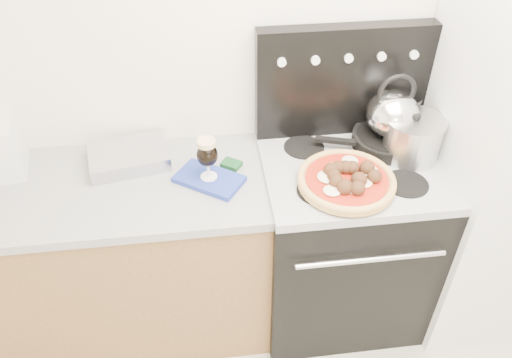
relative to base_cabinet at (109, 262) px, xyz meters
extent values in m
cube|color=silver|center=(1.02, 0.30, 0.82)|extent=(3.50, 0.01, 2.50)
cube|color=brown|center=(0.00, 0.00, 0.00)|extent=(1.45, 0.60, 0.86)
cube|color=#989898|center=(0.00, 0.00, 0.45)|extent=(1.48, 0.63, 0.04)
cube|color=black|center=(1.10, -0.02, 0.01)|extent=(0.76, 0.65, 0.88)
cube|color=#ADADB2|center=(1.10, -0.02, 0.47)|extent=(0.76, 0.65, 0.04)
cube|color=black|center=(1.10, 0.25, 0.74)|extent=(0.76, 0.08, 0.50)
cube|color=silver|center=(0.16, 0.14, 0.50)|extent=(0.37, 0.30, 0.07)
cube|color=#22369C|center=(0.49, -0.03, 0.48)|extent=(0.31, 0.28, 0.02)
cylinder|color=black|center=(1.04, -0.16, 0.50)|extent=(0.42, 0.42, 0.01)
cylinder|color=black|center=(1.29, 0.10, 0.52)|extent=(0.39, 0.39, 0.06)
cylinder|color=#B9B9B9|center=(1.36, 0.01, 0.58)|extent=(0.25, 0.25, 0.17)
camera|label=1|loc=(0.49, -1.64, 1.78)|focal=35.00mm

